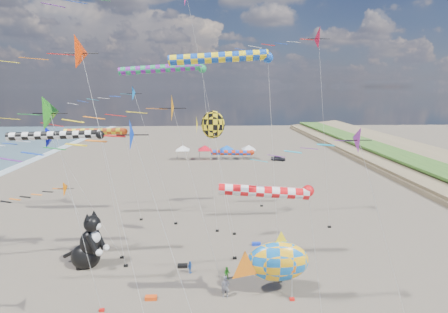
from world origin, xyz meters
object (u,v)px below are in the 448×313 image
fish_inflatable (277,261)px  parked_car (278,158)px  person_adult (225,287)px  child_blue (190,267)px  child_green (227,273)px  cat_inflatable (88,239)px

fish_inflatable → parked_car: size_ratio=2.06×
fish_inflatable → person_adult: bearing=-174.7°
child_blue → child_green: bearing=-76.4°
cat_inflatable → child_blue: (9.35, -1.64, -2.14)m
person_adult → child_green: 2.63m
person_adult → child_blue: person_adult is taller
cat_inflatable → child_blue: bearing=10.6°
fish_inflatable → person_adult: 4.53m
person_adult → child_blue: 4.86m
child_blue → parked_car: (17.45, 47.48, -0.03)m
cat_inflatable → child_blue: 9.73m
person_adult → child_green: (0.27, 2.60, -0.32)m
child_blue → cat_inflatable: bearing=114.5°
cat_inflatable → person_adult: cat_inflatable is taller
person_adult → cat_inflatable: bearing=158.8°
person_adult → child_green: bearing=86.9°
person_adult → child_blue: bearing=130.5°
cat_inflatable → fish_inflatable: size_ratio=0.81×
person_adult → child_blue: (-2.97, 3.83, -0.32)m
cat_inflatable → parked_car: (26.80, 45.84, -2.16)m
fish_inflatable → parked_car: 52.02m
fish_inflatable → child_blue: (-7.07, 3.45, -2.22)m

